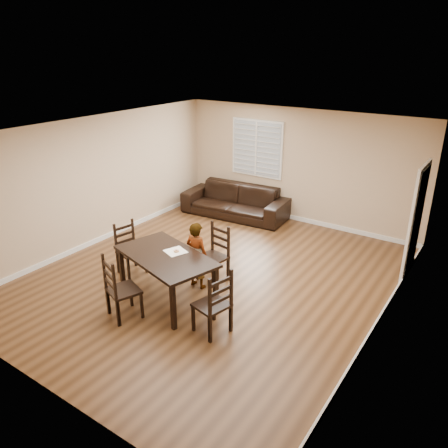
{
  "coord_description": "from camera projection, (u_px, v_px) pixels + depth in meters",
  "views": [
    {
      "loc": [
        4.19,
        -5.8,
        4.0
      ],
      "look_at": [
        0.09,
        0.25,
        1.0
      ],
      "focal_mm": 35.0,
      "sensor_mm": 36.0,
      "label": 1
    }
  ],
  "objects": [
    {
      "name": "chair_far",
      "position": [
        116.0,
        291.0,
        6.73
      ],
      "size": [
        0.61,
        0.59,
        1.07
      ],
      "rotation": [
        0.0,
        0.0,
        2.77
      ],
      "color": "black",
      "rests_on": "ground"
    },
    {
      "name": "chair_right",
      "position": [
        218.0,
        307.0,
        6.34
      ],
      "size": [
        0.54,
        0.56,
        1.05
      ],
      "rotation": [
        0.0,
        0.0,
        -1.81
      ],
      "color": "black",
      "rests_on": "ground"
    },
    {
      "name": "donut",
      "position": [
        176.0,
        251.0,
        7.24
      ],
      "size": [
        0.09,
        0.09,
        0.03
      ],
      "color": "#C58647",
      "rests_on": "napkin"
    },
    {
      "name": "child",
      "position": [
        197.0,
        255.0,
        7.61
      ],
      "size": [
        0.46,
        0.31,
        1.22
      ],
      "primitive_type": "imported",
      "rotation": [
        0.0,
        0.0,
        3.11
      ],
      "color": "gray",
      "rests_on": "ground"
    },
    {
      "name": "dining_table",
      "position": [
        166.0,
        260.0,
        7.18
      ],
      "size": [
        1.95,
        1.42,
        0.82
      ],
      "rotation": [
        0.0,
        0.0,
        -0.27
      ],
      "color": "black",
      "rests_on": "ground"
    },
    {
      "name": "chair_left",
      "position": [
        128.0,
        249.0,
        8.22
      ],
      "size": [
        0.49,
        0.52,
        0.99
      ],
      "rotation": [
        0.0,
        0.0,
        1.37
      ],
      "color": "black",
      "rests_on": "ground"
    },
    {
      "name": "napkin",
      "position": [
        176.0,
        251.0,
        7.26
      ],
      "size": [
        0.41,
        0.41,
        0.0
      ],
      "primitive_type": "cube",
      "rotation": [
        0.0,
        0.0,
        -0.37
      ],
      "color": "white",
      "rests_on": "dining_table"
    },
    {
      "name": "room",
      "position": [
        219.0,
        182.0,
        7.57
      ],
      "size": [
        6.04,
        7.04,
        2.72
      ],
      "color": "tan",
      "rests_on": "ground"
    },
    {
      "name": "ground",
      "position": [
        212.0,
        277.0,
        8.14
      ],
      "size": [
        7.0,
        7.0,
        0.0
      ],
      "primitive_type": "plane",
      "color": "brown",
      "rests_on": "ground"
    },
    {
      "name": "chair_near",
      "position": [
        218.0,
        254.0,
        7.95
      ],
      "size": [
        0.54,
        0.51,
        1.05
      ],
      "rotation": [
        0.0,
        0.0,
        -0.17
      ],
      "color": "black",
      "rests_on": "ground"
    },
    {
      "name": "sofa",
      "position": [
        235.0,
        201.0,
        10.93
      ],
      "size": [
        2.71,
        1.25,
        0.77
      ],
      "primitive_type": "imported",
      "rotation": [
        0.0,
        0.0,
        0.09
      ],
      "color": "black",
      "rests_on": "ground"
    }
  ]
}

